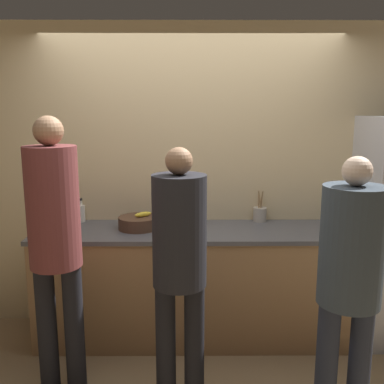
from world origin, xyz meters
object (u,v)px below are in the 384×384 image
Objects in this scene: person_center at (180,256)px; cup_blue at (192,232)px; person_left at (55,235)px; bottle_red at (55,219)px; bottle_amber at (54,222)px; bottle_clear at (81,213)px; utensil_crock at (260,214)px; person_right at (350,271)px; fruit_bowl at (138,222)px.

person_center is 0.58m from cup_blue.
person_left is 8.73× the size of bottle_red.
bottle_red is at bearing 106.50° from bottle_amber.
utensil_crock is at bearing 0.10° from bottle_clear.
person_center reaches higher than cup_blue.
person_right is 2.17m from bottle_amber.
fruit_bowl is (-1.33, 1.07, 0.00)m from person_right.
person_center reaches higher than bottle_clear.
bottle_red reaches higher than fruit_bowl.
person_right is 18.80× the size of cup_blue.
cup_blue is at bearing -140.80° from utensil_crock.
bottle_amber is (-0.64, -0.14, 0.04)m from fruit_bowl.
bottle_amber is 1.08m from cup_blue.
bottle_amber is (-1.66, -0.37, 0.03)m from utensil_crock.
person_center is at bearing -34.56° from bottle_amber.
person_right is at bearing -38.67° from fruit_bowl.
bottle_clear is at bearing 57.71° from bottle_red.
person_right is 1.21m from cup_blue.
person_right is 7.72× the size of bottle_red.
bottle_clear is (0.15, 0.24, -0.00)m from bottle_red.
person_left is 5.73× the size of fruit_bowl.
bottle_clear is (-0.52, 0.22, 0.03)m from fruit_bowl.
person_right reaches higher than fruit_bowl.
bottle_red is at bearing 141.75° from person_center.
fruit_bowl is at bearing 1.35° from bottle_red.
person_center is 1.01m from person_right.
utensil_crock is (0.67, 1.05, 0.01)m from person_center.
bottle_red is at bearing 167.98° from cup_blue.
cup_blue is (-0.89, 0.81, -0.01)m from person_right.
person_right is at bearing -13.73° from person_center.
cup_blue is at bearing -5.75° from bottle_amber.
bottle_red reaches higher than cup_blue.
person_left reaches higher than person_center.
person_left is 0.96m from bottle_clear.
person_right is (1.78, -0.34, -0.11)m from person_left.
bottle_clear is (-0.07, 0.95, -0.08)m from person_left.
cup_blue is (-0.59, -0.48, -0.02)m from utensil_crock.
person_center reaches higher than person_right.
bottle_red is 0.28m from bottle_clear.
bottle_red is 0.89× the size of bottle_amber.
person_center is at bearing -66.83° from fruit_bowl.
bottle_clear reaches higher than cup_blue.
fruit_bowl is 1.35× the size of bottle_amber.
bottle_red is at bearing 152.38° from person_right.
bottle_clear is at bearing -179.90° from utensil_crock.
bottle_red reaches higher than bottle_clear.
person_left is 0.61m from bottle_amber.
cup_blue is (1.07, -0.11, -0.05)m from bottle_amber.
fruit_bowl is 1.05m from utensil_crock.
bottle_amber is 1.17× the size of bottle_clear.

